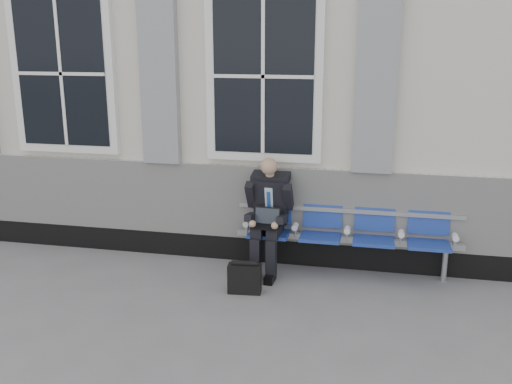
# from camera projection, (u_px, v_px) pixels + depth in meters

# --- Properties ---
(ground) EXTENTS (70.00, 70.00, 0.00)m
(ground) POSITION_uv_depth(u_px,v_px,m) (201.00, 312.00, 5.74)
(ground) COLOR slate
(ground) RESTS_ON ground
(station_building) EXTENTS (14.40, 4.40, 4.49)m
(station_building) POSITION_uv_depth(u_px,v_px,m) (266.00, 69.00, 8.44)
(station_building) COLOR beige
(station_building) RESTS_ON ground
(bench) EXTENTS (2.60, 0.47, 0.91)m
(bench) POSITION_uv_depth(u_px,v_px,m) (348.00, 228.00, 6.57)
(bench) COLOR #9EA0A3
(bench) RESTS_ON ground
(businessman) EXTENTS (0.54, 0.73, 1.36)m
(businessman) POSITION_uv_depth(u_px,v_px,m) (269.00, 210.00, 6.58)
(businessman) COLOR black
(businessman) RESTS_ON ground
(briefcase) EXTENTS (0.37, 0.18, 0.37)m
(briefcase) POSITION_uv_depth(u_px,v_px,m) (245.00, 278.00, 6.14)
(briefcase) COLOR black
(briefcase) RESTS_ON ground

